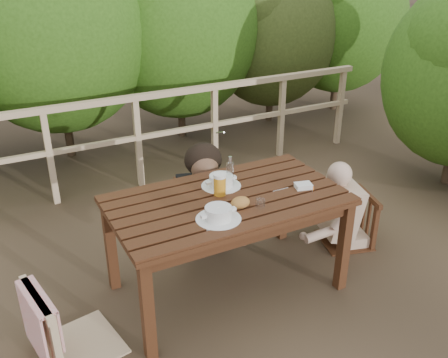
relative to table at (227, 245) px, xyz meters
name	(u,v)px	position (x,y,z in m)	size (l,w,h in m)	color
ground	(227,286)	(0.00, 0.00, -0.38)	(60.00, 60.00, 0.00)	#4C3A28
table	(227,245)	(0.00, 0.00, 0.00)	(1.65, 0.93, 0.76)	#351C0E
chair_left	(71,285)	(-1.14, -0.11, 0.12)	(0.50, 0.50, 1.00)	tan
chair_far	(201,187)	(0.18, 0.82, 0.07)	(0.45, 0.45, 0.90)	#351C0E
chair_right	(349,199)	(1.22, 0.09, 0.04)	(0.42, 0.42, 0.85)	#351C0E
woman	(200,160)	(0.18, 0.84, 0.32)	(0.57, 0.70, 1.41)	black
diner_right	(355,176)	(1.25, 0.09, 0.25)	(0.51, 0.63, 1.26)	tan
railing	(138,142)	(0.00, 2.00, 0.12)	(5.60, 0.10, 1.01)	tan
soup_near	(218,214)	(-0.19, -0.24, 0.43)	(0.30, 0.30, 0.10)	silver
soup_far	(221,181)	(0.05, 0.18, 0.43)	(0.29, 0.29, 0.10)	white
bread_roll	(240,203)	(0.02, -0.15, 0.42)	(0.14, 0.10, 0.08)	#9E6528
beer_glass	(220,185)	(-0.03, 0.06, 0.47)	(0.09, 0.09, 0.18)	gold
bottle	(230,171)	(0.12, 0.18, 0.50)	(0.06, 0.06, 0.23)	white
tumbler	(260,204)	(0.13, -0.24, 0.42)	(0.07, 0.07, 0.08)	white
butter_tub	(303,187)	(0.56, -0.13, 0.41)	(0.12, 0.09, 0.05)	silver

